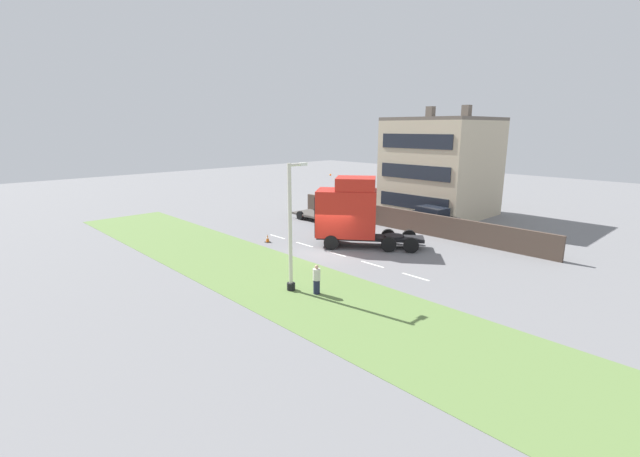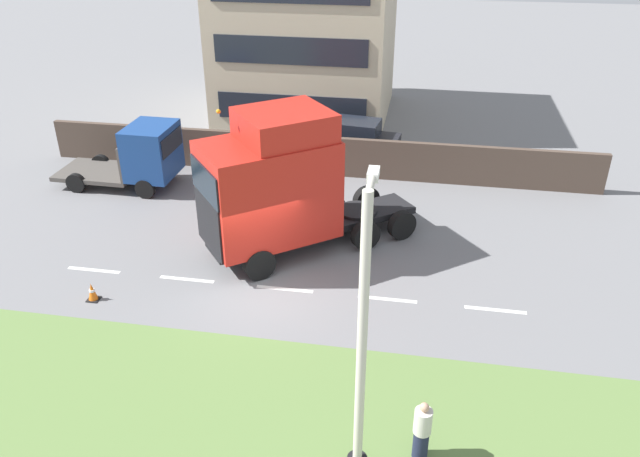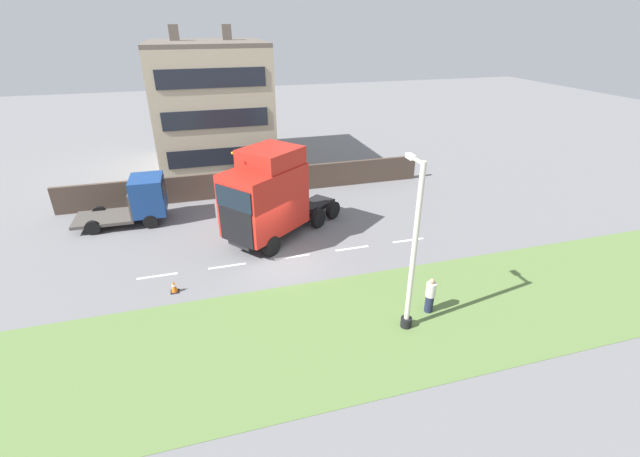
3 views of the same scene
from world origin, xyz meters
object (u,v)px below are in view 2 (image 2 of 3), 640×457
object	(u,v)px
flatbed_truck	(143,155)
lamp_post	(361,362)
lorry_cab	(276,186)
traffic_cone_lead	(92,292)
parked_car	(350,141)
pedestrian	(422,431)

from	to	relation	value
flatbed_truck	lamp_post	xyz separation A→B (m)	(-12.90, -10.41, 1.54)
lorry_cab	flatbed_truck	world-z (taller)	lorry_cab
lorry_cab	traffic_cone_lead	bearing A→B (deg)	88.89
parked_car	lamp_post	distance (m)	17.44
lamp_post	traffic_cone_lead	world-z (taller)	lamp_post
flatbed_truck	lamp_post	size ratio (longest dim) A/B	0.77
pedestrian	traffic_cone_lead	bearing A→B (deg)	66.57
flatbed_truck	lorry_cab	bearing A→B (deg)	57.87
lamp_post	pedestrian	world-z (taller)	lamp_post
lorry_cab	flatbed_truck	xyz separation A→B (m)	(4.32, 6.67, -1.09)
parked_car	traffic_cone_lead	world-z (taller)	parked_car
flatbed_truck	parked_car	bearing A→B (deg)	118.83
lorry_cab	lamp_post	size ratio (longest dim) A/B	1.09
lorry_cab	pedestrian	bearing A→B (deg)	173.86
traffic_cone_lead	pedestrian	bearing A→B (deg)	-113.43
lamp_post	pedestrian	size ratio (longest dim) A/B	4.26
pedestrian	lorry_cab	bearing A→B (deg)	32.18
lorry_cab	parked_car	size ratio (longest dim) A/B	1.56
lamp_post	pedestrian	xyz separation A→B (m)	(0.56, -1.31, -2.19)
parked_car	pedestrian	distance (m)	17.01
lorry_cab	pedestrian	xyz separation A→B (m)	(-8.03, -5.05, -1.74)
lamp_post	flatbed_truck	bearing A→B (deg)	38.90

